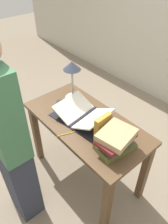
{
  "coord_description": "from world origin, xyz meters",
  "views": [
    {
      "loc": [
        1.07,
        -0.94,
        2.03
      ],
      "look_at": [
        -0.03,
        0.0,
        0.85
      ],
      "focal_mm": 35.0,
      "sensor_mm": 36.0,
      "label": 1
    }
  ],
  "objects_px": {
    "open_book": "(83,115)",
    "book_stack_tall": "(116,141)",
    "book_standing_upright": "(103,127)",
    "reading_lamp": "(72,72)",
    "pencil": "(66,134)",
    "coffee_mug": "(61,106)",
    "person_reader": "(10,146)"
  },
  "relations": [
    {
      "from": "book_stack_tall",
      "to": "pencil",
      "type": "distance_m",
      "value": 0.42
    },
    {
      "from": "open_book",
      "to": "book_stack_tall",
      "type": "xyz_separation_m",
      "value": [
        0.43,
        -0.05,
        0.06
      ]
    },
    {
      "from": "pencil",
      "to": "person_reader",
      "type": "relative_size",
      "value": 0.09
    },
    {
      "from": "book_standing_upright",
      "to": "pencil",
      "type": "height_order",
      "value": "book_standing_upright"
    },
    {
      "from": "book_stack_tall",
      "to": "book_standing_upright",
      "type": "xyz_separation_m",
      "value": [
        -0.16,
        0.02,
        0.01
      ]
    },
    {
      "from": "book_stack_tall",
      "to": "book_standing_upright",
      "type": "relative_size",
      "value": 1.53
    },
    {
      "from": "book_standing_upright",
      "to": "coffee_mug",
      "type": "height_order",
      "value": "book_standing_upright"
    },
    {
      "from": "reading_lamp",
      "to": "book_stack_tall",
      "type": "bearing_deg",
      "value": -13.2
    },
    {
      "from": "book_stack_tall",
      "to": "reading_lamp",
      "type": "height_order",
      "value": "reading_lamp"
    },
    {
      "from": "coffee_mug",
      "to": "person_reader",
      "type": "height_order",
      "value": "person_reader"
    },
    {
      "from": "book_stack_tall",
      "to": "pencil",
      "type": "height_order",
      "value": "book_stack_tall"
    },
    {
      "from": "book_standing_upright",
      "to": "coffee_mug",
      "type": "xyz_separation_m",
      "value": [
        -0.48,
        -0.05,
        -0.05
      ]
    },
    {
      "from": "book_stack_tall",
      "to": "pencil",
      "type": "xyz_separation_m",
      "value": [
        -0.36,
        -0.19,
        -0.09
      ]
    },
    {
      "from": "pencil",
      "to": "person_reader",
      "type": "height_order",
      "value": "person_reader"
    },
    {
      "from": "person_reader",
      "to": "book_standing_upright",
      "type": "bearing_deg",
      "value": -117.59
    },
    {
      "from": "book_standing_upright",
      "to": "reading_lamp",
      "type": "height_order",
      "value": "reading_lamp"
    },
    {
      "from": "open_book",
      "to": "book_stack_tall",
      "type": "bearing_deg",
      "value": -14.99
    },
    {
      "from": "book_stack_tall",
      "to": "coffee_mug",
      "type": "relative_size",
      "value": 2.77
    },
    {
      "from": "book_standing_upright",
      "to": "reading_lamp",
      "type": "relative_size",
      "value": 0.51
    },
    {
      "from": "open_book",
      "to": "book_standing_upright",
      "type": "height_order",
      "value": "book_standing_upright"
    },
    {
      "from": "reading_lamp",
      "to": "coffee_mug",
      "type": "bearing_deg",
      "value": -68.69
    },
    {
      "from": "reading_lamp",
      "to": "person_reader",
      "type": "xyz_separation_m",
      "value": [
        0.23,
        -0.77,
        -0.25
      ]
    },
    {
      "from": "open_book",
      "to": "coffee_mug",
      "type": "xyz_separation_m",
      "value": [
        -0.21,
        -0.08,
        0.01
      ]
    },
    {
      "from": "open_book",
      "to": "book_standing_upright",
      "type": "relative_size",
      "value": 2.76
    },
    {
      "from": "reading_lamp",
      "to": "pencil",
      "type": "height_order",
      "value": "reading_lamp"
    },
    {
      "from": "open_book",
      "to": "book_standing_upright",
      "type": "bearing_deg",
      "value": -14.18
    },
    {
      "from": "open_book",
      "to": "book_standing_upright",
      "type": "xyz_separation_m",
      "value": [
        0.27,
        -0.03,
        0.07
      ]
    },
    {
      "from": "open_book",
      "to": "person_reader",
      "type": "xyz_separation_m",
      "value": [
        -0.06,
        -0.66,
        0.02
      ]
    },
    {
      "from": "book_standing_upright",
      "to": "reading_lamp",
      "type": "xyz_separation_m",
      "value": [
        -0.56,
        0.15,
        0.19
      ]
    },
    {
      "from": "book_stack_tall",
      "to": "open_book",
      "type": "bearing_deg",
      "value": 173.13
    },
    {
      "from": "book_stack_tall",
      "to": "reading_lamp",
      "type": "distance_m",
      "value": 0.77
    },
    {
      "from": "coffee_mug",
      "to": "pencil",
      "type": "relative_size",
      "value": 0.77
    }
  ]
}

